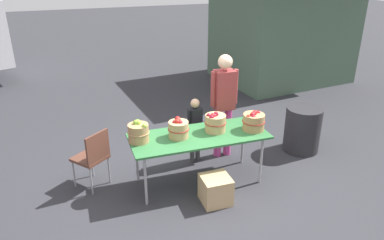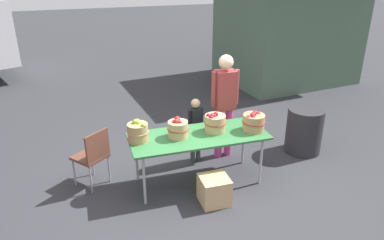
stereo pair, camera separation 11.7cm
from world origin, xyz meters
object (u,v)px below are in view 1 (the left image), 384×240
Objects in this scene: apple_basket_green_0 at (138,132)px; produce_crate at (216,190)px; market_table at (199,138)px; apple_basket_red_1 at (215,122)px; vendor_adult at (224,98)px; child_customer at (195,125)px; apple_basket_red_2 at (254,121)px; apple_basket_red_0 at (178,129)px; folding_chair at (93,155)px; trash_barrel at (302,129)px.

produce_crate is (0.87, -0.60, -0.70)m from apple_basket_green_0.
apple_basket_green_0 is (-0.82, 0.08, 0.18)m from market_table.
vendor_adult reaches higher than apple_basket_red_1.
apple_basket_red_1 is 0.70m from vendor_adult.
vendor_adult is at bearing 63.36° from produce_crate.
produce_crate is (-0.21, -0.58, -0.70)m from apple_basket_red_1.
apple_basket_green_0 is 1.13m from child_customer.
apple_basket_red_2 is at bearing -13.51° from apple_basket_red_1.
apple_basket_red_2 reaches higher than apple_basket_red_0.
market_table is 0.33m from apple_basket_red_0.
apple_basket_red_0 is at bearing 174.25° from apple_basket_red_2.
child_customer is at bearing 52.74° from apple_basket_red_0.
apple_basket_red_1 is 1.74m from folding_chair.
produce_crate is at bearing -154.66° from trash_barrel.
apple_basket_red_2 is at bearing -5.75° from apple_basket_red_0.
folding_chair is 1.14× the size of trash_barrel.
folding_chair reaches higher than trash_barrel.
apple_basket_red_1 reaches higher than apple_basket_red_2.
child_customer is at bearing 150.02° from folding_chair.
child_customer is (0.97, 0.52, -0.27)m from apple_basket_green_0.
trash_barrel is at bearing 141.37° from folding_chair.
market_table is at bearing 95.44° from produce_crate.
apple_basket_green_0 is at bearing 145.16° from produce_crate.
apple_basket_red_2 is at bearing 31.36° from produce_crate.
apple_basket_red_0 is 1.23m from folding_chair.
apple_basket_green_0 is at bearing -173.90° from trash_barrel.
market_table is at bearing 58.57° from child_customer.
apple_basket_green_0 is 1.03× the size of apple_basket_red_0.
produce_crate is at bearing -148.64° from apple_basket_red_2.
apple_basket_red_0 is 0.17× the size of vendor_adult.
apple_basket_red_2 is (0.79, -0.08, 0.17)m from market_table.
apple_basket_red_0 is 0.95m from produce_crate.
folding_chair is 2.31× the size of produce_crate.
apple_basket_red_1 reaches higher than folding_chair.
child_customer is 1.22× the size of folding_chair.
apple_basket_green_0 is 0.35× the size of folding_chair.
market_table is at bearing -5.72° from apple_basket_red_0.
vendor_adult is (0.63, 0.63, 0.28)m from market_table.
child_customer is 1.39× the size of trash_barrel.
produce_crate is at bearing 110.14° from folding_chair.
vendor_adult reaches higher than child_customer.
apple_basket_red_0 reaches higher than market_table.
produce_crate is at bearing -34.84° from apple_basket_green_0.
produce_crate is (-1.90, -0.90, -0.19)m from trash_barrel.
folding_chair is at bearing 166.29° from market_table.
apple_basket_red_1 is 0.83× the size of produce_crate.
apple_basket_red_2 is at bearing 129.98° from folding_chair.
apple_basket_green_0 reaches higher than market_table.
folding_chair is (-1.67, 0.30, -0.37)m from apple_basket_red_1.
vendor_adult is 0.61m from child_customer.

